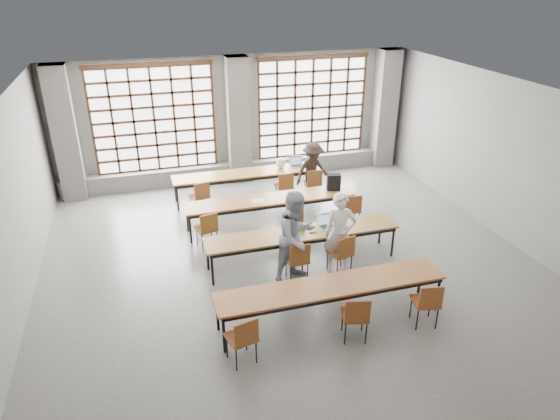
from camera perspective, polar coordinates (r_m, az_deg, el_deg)
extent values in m
plane|color=#51514F|center=(10.18, 1.83, -7.17)|extent=(11.00, 11.00, 0.00)
plane|color=silver|center=(8.78, 2.16, 12.38)|extent=(11.00, 11.00, 0.00)
plane|color=slate|center=(14.37, -5.04, 10.41)|extent=(10.00, 0.00, 10.00)
plane|color=slate|center=(9.21, -29.04, -1.93)|extent=(0.00, 11.00, 11.00)
plane|color=slate|center=(11.82, 25.73, 4.49)|extent=(0.00, 11.00, 11.00)
cube|color=#5A5B58|center=(13.95, -23.35, 7.92)|extent=(0.60, 0.55, 3.50)
cube|color=#5A5B58|center=(14.11, -4.80, 10.12)|extent=(0.60, 0.55, 3.50)
cube|color=#5A5B58|center=(15.62, 11.87, 11.21)|extent=(0.60, 0.55, 3.50)
cube|color=white|center=(14.06, -14.19, 10.01)|extent=(3.20, 0.02, 2.80)
cube|color=black|center=(13.98, -14.17, 9.93)|extent=(3.20, 0.05, 2.80)
cube|color=black|center=(14.43, -13.55, 4.39)|extent=(3.32, 0.07, 0.10)
cube|color=black|center=(13.68, -14.84, 15.77)|extent=(3.32, 0.07, 0.10)
cube|color=white|center=(14.91, 3.61, 11.61)|extent=(3.20, 0.02, 2.80)
cube|color=black|center=(14.84, 3.72, 11.54)|extent=(3.20, 0.05, 2.80)
cube|color=black|center=(15.26, 3.56, 6.25)|extent=(3.32, 0.07, 0.10)
cube|color=black|center=(14.55, 3.88, 17.08)|extent=(3.32, 0.07, 0.10)
cube|color=#5A5B58|center=(14.66, -4.66, 4.55)|extent=(9.80, 0.35, 0.50)
cube|color=brown|center=(13.19, -3.58, 4.26)|extent=(4.00, 0.70, 0.04)
cube|color=black|center=(13.21, -3.58, 4.02)|extent=(3.90, 0.64, 0.08)
cylinder|color=black|center=(12.81, -11.63, 1.31)|extent=(0.05, 0.05, 0.69)
cylinder|color=black|center=(13.34, -11.89, 2.30)|extent=(0.05, 0.05, 0.69)
cylinder|color=black|center=(13.59, 4.65, 3.24)|extent=(0.05, 0.05, 0.69)
cylinder|color=black|center=(14.09, 3.82, 4.11)|extent=(0.05, 0.05, 0.69)
cube|color=brown|center=(11.63, -1.12, 1.27)|extent=(4.00, 0.70, 0.04)
cube|color=black|center=(11.65, -1.12, 1.00)|extent=(3.90, 0.64, 0.08)
cylinder|color=black|center=(11.23, -10.20, -2.19)|extent=(0.05, 0.05, 0.69)
cylinder|color=black|center=(11.74, -10.56, -0.92)|extent=(0.05, 0.05, 0.69)
cylinder|color=black|center=(12.14, 8.02, 0.21)|extent=(0.05, 0.05, 0.69)
cylinder|color=black|center=(12.62, 6.96, 1.30)|extent=(0.05, 0.05, 0.69)
cube|color=brown|center=(10.16, 2.60, -2.60)|extent=(4.00, 0.70, 0.04)
cube|color=black|center=(10.18, 2.59, -2.90)|extent=(3.90, 0.64, 0.08)
cylinder|color=black|center=(9.71, -7.74, -6.79)|extent=(0.05, 0.05, 0.69)
cylinder|color=black|center=(10.20, -8.28, -5.10)|extent=(0.05, 0.05, 0.69)
cylinder|color=black|center=(10.82, 12.75, -3.57)|extent=(0.05, 0.05, 0.69)
cylinder|color=black|center=(11.27, 11.37, -2.20)|extent=(0.05, 0.05, 0.69)
cube|color=brown|center=(8.58, 5.92, -8.59)|extent=(4.00, 0.70, 0.04)
cube|color=black|center=(8.61, 5.90, -8.92)|extent=(3.90, 0.64, 0.08)
cylinder|color=black|center=(8.14, -6.42, -13.98)|extent=(0.05, 0.05, 0.69)
cylinder|color=black|center=(8.59, -7.16, -11.59)|extent=(0.05, 0.05, 0.69)
cylinder|color=black|center=(9.39, 17.57, -9.15)|extent=(0.05, 0.05, 0.69)
cylinder|color=black|center=(9.78, 15.75, -7.35)|extent=(0.05, 0.05, 0.69)
cube|color=brown|center=(12.57, -9.19, 1.57)|extent=(0.52, 0.52, 0.04)
cube|color=brown|center=(12.31, -8.88, 2.23)|extent=(0.39, 0.14, 0.40)
cylinder|color=black|center=(12.66, -9.12, 0.64)|extent=(0.02, 0.02, 0.45)
cube|color=brown|center=(12.98, 0.45, 2.72)|extent=(0.42, 0.42, 0.04)
cube|color=brown|center=(12.72, 0.70, 3.33)|extent=(0.40, 0.03, 0.40)
cylinder|color=black|center=(13.07, 0.44, 1.81)|extent=(0.02, 0.02, 0.45)
cube|color=brown|center=(13.22, 3.77, 3.10)|extent=(0.47, 0.47, 0.04)
cube|color=brown|center=(12.95, 4.00, 3.70)|extent=(0.40, 0.08, 0.40)
cylinder|color=black|center=(13.31, 3.74, 2.21)|extent=(0.02, 0.02, 0.45)
cube|color=brown|center=(10.98, -8.42, -2.11)|extent=(0.50, 0.50, 0.04)
cube|color=brown|center=(10.71, -8.10, -1.46)|extent=(0.40, 0.12, 0.40)
cylinder|color=black|center=(11.08, -8.34, -3.14)|extent=(0.02, 0.02, 0.45)
cube|color=brown|center=(11.37, 1.57, -0.79)|extent=(0.49, 0.49, 0.04)
cube|color=brown|center=(11.09, 1.71, -0.19)|extent=(0.40, 0.11, 0.40)
cylinder|color=black|center=(11.47, 1.56, -1.80)|extent=(0.02, 0.02, 0.45)
cube|color=brown|center=(11.84, 8.03, 0.08)|extent=(0.46, 0.46, 0.04)
cube|color=brown|center=(11.57, 8.39, 0.68)|extent=(0.40, 0.07, 0.40)
cylinder|color=black|center=(11.94, 7.96, -0.89)|extent=(0.02, 0.02, 0.45)
cube|color=brown|center=(9.75, 1.95, -5.66)|extent=(0.43, 0.43, 0.04)
cube|color=brown|center=(9.47, 2.32, -5.08)|extent=(0.40, 0.04, 0.40)
cylinder|color=black|center=(9.87, 1.93, -6.77)|extent=(0.02, 0.02, 0.45)
cube|color=brown|center=(10.03, 6.85, -4.86)|extent=(0.51, 0.51, 0.04)
cube|color=brown|center=(9.78, 7.61, -4.21)|extent=(0.40, 0.12, 0.40)
cylinder|color=black|center=(10.15, 6.78, -5.95)|extent=(0.02, 0.02, 0.45)
cube|color=brown|center=(7.91, -4.48, -14.31)|extent=(0.51, 0.51, 0.04)
cube|color=brown|center=(7.62, -3.86, -13.83)|extent=(0.40, 0.12, 0.40)
cylinder|color=black|center=(8.05, -4.43, -15.54)|extent=(0.02, 0.02, 0.45)
cube|color=brown|center=(8.39, 8.56, -11.82)|extent=(0.51, 0.51, 0.04)
cube|color=brown|center=(8.10, 8.90, -11.38)|extent=(0.39, 0.13, 0.40)
cylinder|color=black|center=(8.53, 8.46, -13.02)|extent=(0.02, 0.02, 0.45)
cube|color=brown|center=(8.95, 16.27, -10.03)|extent=(0.50, 0.50, 0.04)
cube|color=brown|center=(8.67, 16.91, -9.55)|extent=(0.40, 0.11, 0.40)
cylinder|color=black|center=(9.08, 16.10, -11.19)|extent=(0.02, 0.02, 0.45)
imported|color=silver|center=(9.88, 6.86, -2.71)|extent=(0.72, 0.58, 1.70)
imported|color=navy|center=(9.55, 1.89, -3.05)|extent=(1.12, 1.02, 1.86)
imported|color=black|center=(13.15, 3.74, 4.47)|extent=(1.11, 0.80, 1.54)
cube|color=#B7B7BC|center=(10.36, 5.40, -1.91)|extent=(0.37, 0.28, 0.02)
cube|color=black|center=(10.34, 5.42, -1.88)|extent=(0.31, 0.20, 0.00)
cube|color=#B7B7BC|center=(10.42, 5.10, -0.99)|extent=(0.36, 0.09, 0.26)
cube|color=#8FB0F8|center=(10.42, 5.12, -1.14)|extent=(0.31, 0.07, 0.21)
cube|color=#B0B0B5|center=(13.56, 1.94, 5.05)|extent=(0.37, 0.28, 0.02)
cube|color=black|center=(13.55, 1.95, 5.09)|extent=(0.31, 0.20, 0.00)
cube|color=#B0B0B5|center=(13.65, 1.79, 5.73)|extent=(0.36, 0.09, 0.26)
cube|color=#86A1E9|center=(13.64, 1.81, 5.61)|extent=(0.31, 0.07, 0.21)
ellipsoid|color=white|center=(10.44, 7.58, -1.74)|extent=(0.11, 0.08, 0.04)
cube|color=green|center=(10.18, 2.20, -2.11)|extent=(0.26, 0.15, 0.09)
cube|color=black|center=(10.11, 3.75, -2.58)|extent=(0.13, 0.06, 0.01)
cube|color=silver|center=(11.51, -2.50, 1.09)|extent=(0.30, 0.21, 0.00)
cube|color=white|center=(11.65, -0.65, 1.42)|extent=(0.35, 0.29, 0.00)
cube|color=black|center=(12.07, 6.15, 3.20)|extent=(0.36, 0.27, 0.40)
ellipsoid|color=white|center=(13.39, 0.11, 5.40)|extent=(0.31, 0.27, 0.29)
cube|color=maroon|center=(7.87, -4.49, -14.03)|extent=(0.22, 0.15, 0.06)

